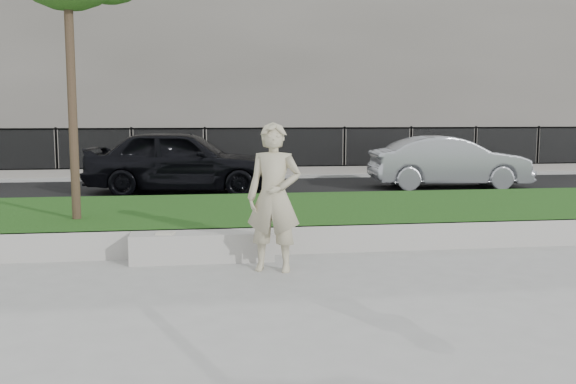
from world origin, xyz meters
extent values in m
plane|color=gray|center=(0.00, 0.00, 0.00)|extent=(90.00, 90.00, 0.00)
cube|color=black|center=(0.00, 3.00, 0.20)|extent=(34.00, 4.00, 0.40)
cube|color=#A09D96|center=(0.00, 1.04, 0.20)|extent=(34.00, 0.08, 0.40)
cube|color=black|center=(0.00, 8.50, 0.02)|extent=(34.00, 7.00, 0.04)
cube|color=gray|center=(0.00, 13.00, 0.06)|extent=(34.00, 3.00, 0.12)
cube|color=slate|center=(0.00, 12.00, 0.24)|extent=(32.00, 0.30, 0.24)
cube|color=black|center=(0.00, 12.00, 0.87)|extent=(32.00, 0.04, 1.50)
cube|color=black|center=(0.00, 12.00, 1.57)|extent=(32.00, 0.05, 0.05)
cube|color=black|center=(0.00, 12.00, 0.37)|extent=(32.00, 0.05, 0.05)
cube|color=#5F5B53|center=(0.00, 20.00, 5.00)|extent=(34.00, 10.00, 10.00)
cube|color=#A09D96|center=(-0.84, 0.80, 0.20)|extent=(1.94, 0.48, 0.40)
imported|color=#B5AC8B|center=(0.07, 0.11, 0.95)|extent=(0.80, 0.65, 1.90)
cube|color=beige|center=(-1.33, 0.72, 0.41)|extent=(0.27, 0.22, 0.03)
cylinder|color=#38281C|center=(-2.74, 2.22, 3.22)|extent=(0.14, 0.14, 5.65)
imported|color=black|center=(-1.24, 8.30, 0.84)|extent=(4.98, 2.67, 1.61)
imported|color=#9B9FA4|center=(5.83, 8.41, 0.73)|extent=(4.28, 1.76, 1.38)
camera|label=1|loc=(-0.92, -7.92, 2.00)|focal=40.00mm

